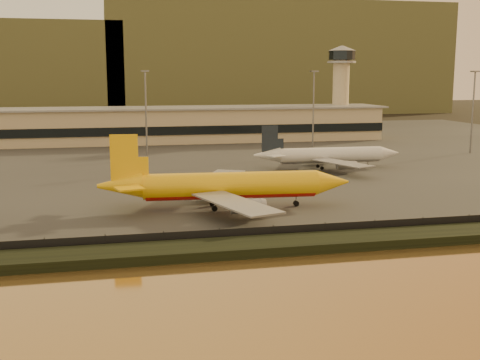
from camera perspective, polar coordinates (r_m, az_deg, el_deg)
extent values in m
plane|color=black|center=(100.42, 0.06, -4.02)|extent=(900.00, 900.00, 0.00)
cube|color=black|center=(84.29, 2.59, -6.26)|extent=(320.00, 7.00, 1.40)
cube|color=#2D2D2D|center=(192.82, -6.12, 2.66)|extent=(320.00, 220.00, 0.20)
cube|color=black|center=(87.86, 1.91, -5.18)|extent=(300.00, 0.05, 2.20)
cube|color=tan|center=(221.89, -7.03, 5.16)|extent=(160.00, 22.00, 12.00)
cube|color=black|center=(210.87, -6.73, 4.65)|extent=(160.00, 0.60, 3.00)
cube|color=gray|center=(221.47, -7.07, 6.79)|extent=(164.00, 24.00, 0.60)
cylinder|color=tan|center=(244.02, 9.51, 7.64)|extent=(6.40, 6.40, 30.00)
cylinder|color=black|center=(243.99, 9.62, 11.57)|extent=(10.40, 10.40, 3.50)
cone|color=gray|center=(244.09, 9.64, 12.22)|extent=(11.20, 11.20, 2.00)
cylinder|color=gray|center=(243.92, 9.61, 10.97)|extent=(11.20, 11.20, 0.80)
cylinder|color=slate|center=(175.87, -8.90, 6.03)|extent=(0.50, 0.50, 25.00)
cube|color=slate|center=(175.50, -9.01, 10.17)|extent=(2.20, 2.20, 0.40)
cylinder|color=slate|center=(184.01, 6.97, 6.24)|extent=(0.50, 0.50, 25.00)
cube|color=slate|center=(183.66, 7.05, 10.20)|extent=(2.20, 2.20, 0.40)
cylinder|color=slate|center=(201.11, 21.19, 5.95)|extent=(0.50, 0.50, 25.00)
cube|color=slate|center=(200.79, 21.42, 9.57)|extent=(2.20, 2.20, 0.40)
cube|color=olive|center=(449.27, 1.83, 11.25)|extent=(220.00, 160.00, 70.00)
cylinder|color=yellow|center=(109.19, -0.83, -0.44)|extent=(32.05, 6.97, 4.59)
cylinder|color=red|center=(109.33, -0.83, -0.86)|extent=(31.10, 5.90, 3.58)
cone|color=yellow|center=(113.17, 8.75, -0.19)|extent=(6.51, 5.04, 4.59)
cone|color=yellow|center=(108.42, -11.30, -0.52)|extent=(8.27, 5.18, 4.59)
cube|color=yellow|center=(107.59, -10.93, 2.13)|extent=(4.87, 0.73, 8.04)
cube|color=yellow|center=(112.79, -10.30, 0.09)|extent=(5.74, 5.71, 0.28)
cube|color=yellow|center=(103.76, -10.47, -0.77)|extent=(5.32, 5.28, 0.28)
cube|color=gray|center=(121.19, -1.99, 0.20)|extent=(14.35, 20.56, 0.28)
cylinder|color=gray|center=(118.75, -0.77, -0.62)|extent=(5.47, 2.92, 2.53)
cube|color=gray|center=(97.33, -0.41, -2.20)|extent=(11.93, 20.81, 0.28)
cylinder|color=gray|center=(100.79, 0.60, -2.51)|extent=(5.47, 2.92, 2.53)
cylinder|color=black|center=(112.12, 5.35, -2.22)|extent=(1.07, 0.88, 1.01)
cylinder|color=slate|center=(112.01, 5.35, -1.96)|extent=(0.18, 0.18, 2.07)
cylinder|color=black|center=(107.57, -2.43, -2.71)|extent=(1.07, 0.88, 1.01)
cylinder|color=slate|center=(107.45, -2.44, -2.43)|extent=(0.18, 0.18, 2.07)
cylinder|color=black|center=(111.59, -2.65, -2.25)|extent=(1.07, 0.88, 1.01)
cylinder|color=slate|center=(111.48, -2.65, -1.98)|extent=(0.18, 0.18, 2.07)
cylinder|color=silver|center=(158.47, 8.58, 2.40)|extent=(27.45, 4.38, 3.80)
cylinder|color=gray|center=(158.56, 8.57, 2.16)|extent=(26.67, 3.53, 2.97)
cone|color=silver|center=(164.73, 13.94, 2.50)|extent=(5.40, 3.91, 3.80)
cone|color=silver|center=(153.48, 2.56, 2.37)|extent=(6.92, 3.95, 3.80)
cube|color=black|center=(153.18, 2.85, 3.92)|extent=(4.19, 0.39, 6.65)
cube|color=silver|center=(157.47, 2.76, 2.66)|extent=(4.78, 4.66, 0.23)
cube|color=silver|center=(150.17, 3.47, 2.30)|extent=(4.68, 4.56, 0.23)
cube|color=gray|center=(168.10, 7.12, 2.63)|extent=(11.64, 17.82, 0.23)
cylinder|color=gray|center=(166.44, 8.01, 2.17)|extent=(4.61, 2.19, 2.09)
cube|color=gray|center=(148.59, 9.66, 1.62)|extent=(11.05, 17.89, 0.23)
cylinder|color=gray|center=(151.79, 9.98, 1.38)|extent=(4.61, 2.19, 2.09)
cylinder|color=black|center=(162.74, 12.02, 1.35)|extent=(0.85, 0.68, 0.84)
cylinder|color=slate|center=(162.68, 12.02, 1.50)|extent=(0.20, 0.20, 1.71)
cylinder|color=black|center=(156.37, 7.78, 1.14)|extent=(0.85, 0.68, 0.84)
cylinder|color=slate|center=(156.31, 7.78, 1.30)|extent=(0.20, 0.20, 1.71)
cylinder|color=black|center=(159.57, 7.38, 1.32)|extent=(0.85, 0.68, 0.84)
cylinder|color=slate|center=(159.51, 7.38, 1.48)|extent=(0.20, 0.20, 1.71)
cube|color=yellow|center=(129.06, 6.58, -0.50)|extent=(3.97, 2.79, 1.63)
cube|color=silver|center=(127.38, -5.64, -0.60)|extent=(4.19, 2.97, 1.72)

